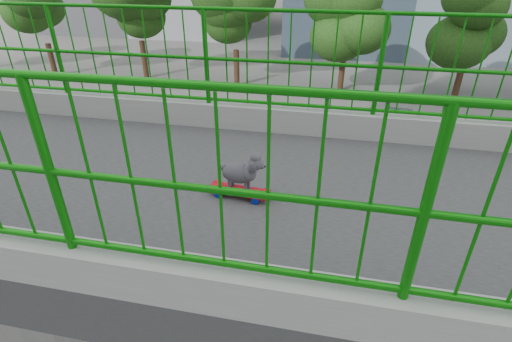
{
  "coord_description": "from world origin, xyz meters",
  "views": [
    {
      "loc": [
        3.0,
        3.52,
        8.91
      ],
      "look_at": [
        -0.33,
        2.83,
        6.99
      ],
      "focal_mm": 26.83,
      "sensor_mm": 36.0,
      "label": 1
    }
  ],
  "objects_px": {
    "skateboard": "(239,191)",
    "car_7": "(144,148)",
    "poodle": "(241,172)",
    "car_4": "(405,120)",
    "car_3": "(398,143)"
  },
  "relations": [
    {
      "from": "car_3",
      "to": "car_4",
      "type": "xyz_separation_m",
      "value": [
        -3.2,
        0.71,
        0.05
      ]
    },
    {
      "from": "car_4",
      "to": "car_7",
      "type": "distance_m",
      "value": 14.49
    },
    {
      "from": "poodle",
      "to": "car_4",
      "type": "bearing_deg",
      "value": 171.39
    },
    {
      "from": "car_3",
      "to": "car_4",
      "type": "height_order",
      "value": "car_4"
    },
    {
      "from": "car_3",
      "to": "car_7",
      "type": "relative_size",
      "value": 0.96
    },
    {
      "from": "skateboard",
      "to": "car_3",
      "type": "bearing_deg",
      "value": 170.9
    },
    {
      "from": "poodle",
      "to": "car_3",
      "type": "xyz_separation_m",
      "value": [
        -15.78,
        4.21,
        -6.6
      ]
    },
    {
      "from": "skateboard",
      "to": "car_7",
      "type": "xyz_separation_m",
      "value": [
        -12.58,
        -8.06,
        -6.36
      ]
    },
    {
      "from": "poodle",
      "to": "car_4",
      "type": "distance_m",
      "value": 20.67
    },
    {
      "from": "car_7",
      "to": "poodle",
      "type": "bearing_deg",
      "value": -147.29
    },
    {
      "from": "skateboard",
      "to": "car_7",
      "type": "height_order",
      "value": "skateboard"
    },
    {
      "from": "skateboard",
      "to": "car_4",
      "type": "bearing_deg",
      "value": 171.32
    },
    {
      "from": "skateboard",
      "to": "car_3",
      "type": "height_order",
      "value": "skateboard"
    },
    {
      "from": "skateboard",
      "to": "car_7",
      "type": "bearing_deg",
      "value": -141.45
    },
    {
      "from": "car_4",
      "to": "car_7",
      "type": "xyz_separation_m",
      "value": [
        6.4,
        -13.0,
        -0.03
      ]
    }
  ]
}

